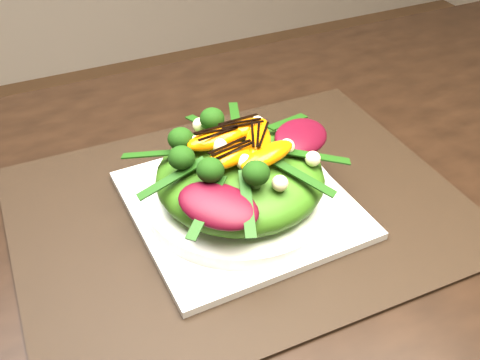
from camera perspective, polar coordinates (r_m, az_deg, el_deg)
name	(u,v)px	position (r m, az deg, el deg)	size (l,w,h in m)	color
dining_table	(390,210)	(0.71, 15.02, -3.00)	(1.60, 0.90, 0.75)	black
placemat	(240,208)	(0.66, 0.00, -2.89)	(0.51, 0.39, 0.00)	black
plate_base	(240,204)	(0.65, 0.00, -2.45)	(0.24, 0.24, 0.01)	silver
salad_bowl	(240,196)	(0.65, 0.00, -1.60)	(0.22, 0.22, 0.02)	white
lettuce_mound	(240,176)	(0.63, 0.00, 0.38)	(0.19, 0.19, 0.06)	#376713
radicchio_leaf	(301,136)	(0.65, 6.24, 4.42)	(0.08, 0.05, 0.02)	#3E0612
orange_segment	(223,138)	(0.62, -1.76, 4.27)	(0.07, 0.03, 0.02)	#E26203
broccoli_floret	(169,151)	(0.61, -7.26, 2.95)	(0.04, 0.04, 0.04)	black
macadamia_nut	(279,158)	(0.60, 3.96, 2.26)	(0.02, 0.02, 0.02)	beige
balsamic_drizzle	(223,131)	(0.61, -1.78, 5.01)	(0.04, 0.00, 0.00)	black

